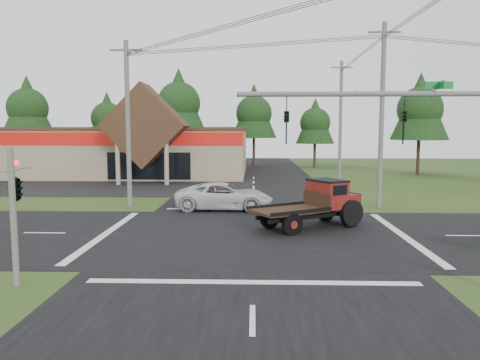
{
  "coord_description": "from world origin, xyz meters",
  "views": [
    {
      "loc": [
        0.03,
        -21.69,
        4.94
      ],
      "look_at": [
        -0.74,
        3.75,
        2.2
      ],
      "focal_mm": 35.0,
      "sensor_mm": 36.0,
      "label": 1
    }
  ],
  "objects": [
    {
      "name": "ground",
      "position": [
        0.0,
        0.0,
        0.0
      ],
      "size": [
        120.0,
        120.0,
        0.0
      ],
      "primitive_type": "plane",
      "color": "#2C4518",
      "rests_on": "ground"
    },
    {
      "name": "tree_row_d",
      "position": [
        0.0,
        42.0,
        7.38
      ],
      "size": [
        6.16,
        6.16,
        11.11
      ],
      "color": "#332316",
      "rests_on": "ground"
    },
    {
      "name": "utility_pole_nw",
      "position": [
        -8.0,
        8.0,
        5.39
      ],
      "size": [
        2.0,
        0.3,
        10.5
      ],
      "color": "#595651",
      "rests_on": "ground"
    },
    {
      "name": "traffic_signal_corner",
      "position": [
        -7.5,
        -7.32,
        3.52
      ],
      "size": [
        0.53,
        2.48,
        4.4
      ],
      "color": "#595651",
      "rests_on": "ground"
    },
    {
      "name": "tree_side_ne",
      "position": [
        18.0,
        30.0,
        7.38
      ],
      "size": [
        6.16,
        6.16,
        11.11
      ],
      "color": "#332316",
      "rests_on": "ground"
    },
    {
      "name": "road_ew",
      "position": [
        0.0,
        0.0,
        0.01
      ],
      "size": [
        120.0,
        12.0,
        0.02
      ],
      "primitive_type": "cube",
      "color": "black",
      "rests_on": "ground"
    },
    {
      "name": "road_ns",
      "position": [
        0.0,
        0.0,
        0.01
      ],
      "size": [
        12.0,
        120.0,
        0.02
      ],
      "primitive_type": "cube",
      "color": "black",
      "rests_on": "ground"
    },
    {
      "name": "antique_flatbed_truck",
      "position": [
        2.79,
        1.57,
        1.23
      ],
      "size": [
        6.18,
        4.96,
        2.45
      ],
      "primitive_type": null,
      "rotation": [
        0.0,
        0.0,
        -1.02
      ],
      "color": "#590F0C",
      "rests_on": "ground"
    },
    {
      "name": "parking_apron",
      "position": [
        -14.0,
        19.0,
        0.01
      ],
      "size": [
        28.0,
        14.0,
        0.02
      ],
      "primitive_type": "cube",
      "color": "black",
      "rests_on": "ground"
    },
    {
      "name": "tree_row_c",
      "position": [
        -10.0,
        41.0,
        8.72
      ],
      "size": [
        7.28,
        7.28,
        13.13
      ],
      "color": "#332316",
      "rests_on": "ground"
    },
    {
      "name": "cvs_building",
      "position": [
        -15.7,
        29.57,
        2.78
      ],
      "size": [
        30.4,
        18.2,
        9.19
      ],
      "color": "#9B8B69",
      "rests_on": "ground"
    },
    {
      "name": "tree_row_a",
      "position": [
        -30.0,
        40.0,
        8.05
      ],
      "size": [
        6.72,
        6.72,
        12.12
      ],
      "color": "#332316",
      "rests_on": "ground"
    },
    {
      "name": "white_pickup",
      "position": [
        -1.81,
        7.02,
        0.84
      ],
      "size": [
        6.09,
        2.9,
        1.68
      ],
      "primitive_type": "imported",
      "rotation": [
        0.0,
        0.0,
        1.55
      ],
      "color": "silver",
      "rests_on": "ground"
    },
    {
      "name": "traffic_signal_mast",
      "position": [
        5.82,
        -7.5,
        4.43
      ],
      "size": [
        8.12,
        0.24,
        7.0
      ],
      "color": "#595651",
      "rests_on": "ground"
    },
    {
      "name": "tree_row_b",
      "position": [
        -20.0,
        42.0,
        6.7
      ],
      "size": [
        5.6,
        5.6,
        10.1
      ],
      "color": "#332316",
      "rests_on": "ground"
    },
    {
      "name": "utility_pole_ne",
      "position": [
        8.0,
        8.0,
        5.89
      ],
      "size": [
        2.0,
        0.3,
        11.5
      ],
      "color": "#595651",
      "rests_on": "ground"
    },
    {
      "name": "utility_pole_n",
      "position": [
        8.0,
        22.0,
        5.74
      ],
      "size": [
        2.0,
        0.3,
        11.2
      ],
      "color": "#595651",
      "rests_on": "ground"
    },
    {
      "name": "tree_row_e",
      "position": [
        8.0,
        40.0,
        6.03
      ],
      "size": [
        5.04,
        5.04,
        9.09
      ],
      "color": "#332316",
      "rests_on": "ground"
    }
  ]
}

